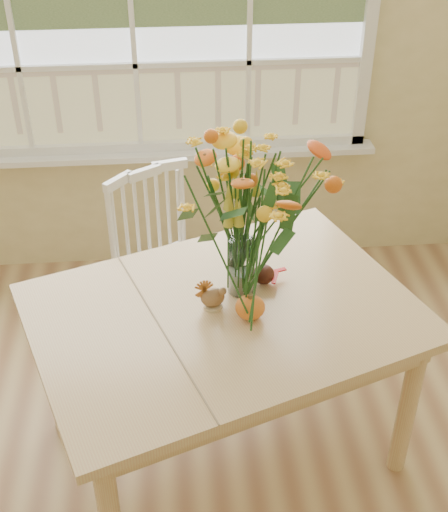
{
  "coord_description": "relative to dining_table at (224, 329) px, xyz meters",
  "views": [
    {
      "loc": [
        0.15,
        -1.03,
        2.26
      ],
      "look_at": [
        0.31,
        0.88,
        0.94
      ],
      "focal_mm": 48.0,
      "sensor_mm": 36.0,
      "label": 1
    }
  ],
  "objects": [
    {
      "name": "flower_vase",
      "position": [
        0.07,
        0.11,
        0.42
      ],
      "size": [
        0.46,
        0.46,
        0.54
      ],
      "color": "white",
      "rests_on": "dining_table"
    },
    {
      "name": "dark_gourd",
      "position": [
        0.16,
        0.15,
        0.13
      ],
      "size": [
        0.13,
        0.12,
        0.07
      ],
      "color": "#38160F",
      "rests_on": "dining_table"
    },
    {
      "name": "dining_table",
      "position": [
        0.0,
        0.0,
        0.0
      ],
      "size": [
        1.59,
        1.36,
        0.72
      ],
      "rotation": [
        0.0,
        0.0,
        0.35
      ],
      "color": "tan",
      "rests_on": "floor"
    },
    {
      "name": "windsor_chair",
      "position": [
        -0.24,
        0.68,
        -0.13
      ],
      "size": [
        0.55,
        0.55,
        0.88
      ],
      "rotation": [
        0.0,
        0.0,
        0.55
      ],
      "color": "white",
      "rests_on": "floor"
    },
    {
      "name": "wall_back",
      "position": [
        -0.31,
        1.39,
        0.72
      ],
      "size": [
        4.0,
        0.02,
        2.7
      ],
      "primitive_type": "cube",
      "color": "#D3C487",
      "rests_on": "floor"
    },
    {
      "name": "pumpkin",
      "position": [
        0.09,
        -0.05,
        0.13
      ],
      "size": [
        0.1,
        0.1,
        0.08
      ],
      "primitive_type": "ellipsoid",
      "color": "orange",
      "rests_on": "dining_table"
    },
    {
      "name": "turkey_figurine",
      "position": [
        -0.04,
        0.02,
        0.14
      ],
      "size": [
        0.1,
        0.08,
        0.11
      ],
      "rotation": [
        0.0,
        0.0,
        0.19
      ],
      "color": "#CCB78C",
      "rests_on": "dining_table"
    }
  ]
}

